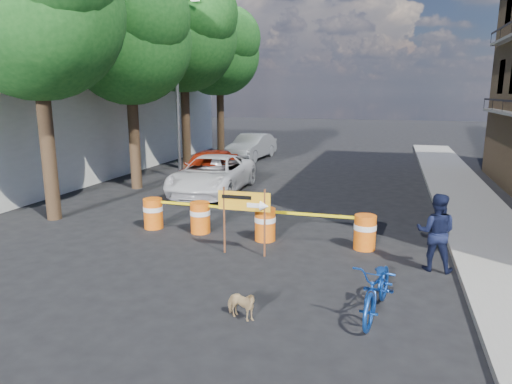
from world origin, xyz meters
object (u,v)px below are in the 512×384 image
Objects in this scene: barrel_far_left at (153,213)px; detour_sign at (250,207)px; dog at (241,305)px; sedan_red at (209,168)px; barrel_mid_right at (265,224)px; pedestrian at (436,232)px; barrel_far_right at (365,231)px; bicycle at (380,262)px; sedan_silver at (252,147)px; barrel_mid_left at (200,217)px; suv_white at (213,175)px.

barrel_far_left is 0.53× the size of detour_sign.
sedan_red is at bearing 41.46° from dog.
barrel_far_left is at bearing 177.31° from barrel_mid_right.
barrel_mid_right is 7.83m from sedan_red.
pedestrian is at bearing -28.40° from dog.
pedestrian reaches higher than detour_sign.
barrel_far_right is at bearing -24.54° from pedestrian.
bicycle reaches higher than sedan_red.
sedan_silver reaches higher than barrel_far_left.
sedan_silver is (-4.86, 15.97, -0.48)m from detour_sign.
dog is at bearing -76.86° from detour_sign.
barrel_mid_left reaches higher than dog.
barrel_far_left is 1.52m from barrel_mid_left.
barrel_mid_right is 6.41m from suv_white.
barrel_mid_right is at bearing -57.80° from suv_white.
bicycle is 19.96m from sedan_silver.
detour_sign is at bearing -154.56° from barrel_far_right.
barrel_far_left is 0.17× the size of suv_white.
sedan_red is (-4.31, 6.53, 0.32)m from barrel_mid_right.
pedestrian is (4.25, -0.94, 0.42)m from barrel_mid_right.
dog is 0.12× the size of suv_white.
bicycle reaches higher than barrel_far_right.
dog is 0.14× the size of sedan_silver.
dog is at bearing -150.27° from bicycle.
barrel_mid_left is 1.98m from barrel_mid_right.
barrel_mid_right is (1.98, -0.15, 0.00)m from barrel_mid_left.
barrel_mid_left is at bearing 153.12° from bicycle.
bicycle reaches higher than pedestrian.
barrel_mid_left is 14.88m from sedan_silver.
detour_sign is 0.32× the size of suv_white.
barrel_far_left is 3.81m from detour_sign.
bicycle reaches higher than dog.
pedestrian is at bearing -54.17° from sedan_silver.
bicycle reaches higher than barrel_far_left.
pedestrian is at bearing -40.63° from suv_white.
dog is at bearing 52.07° from pedestrian.
barrel_mid_right is at bearing 140.32° from bicycle.
bicycle reaches higher than detour_sign.
bicycle is at bearing -29.39° from barrel_far_left.
barrel_far_right is 3.67m from bicycle.
bicycle is at bearing -48.90° from barrel_mid_right.
dog is 12.08m from sedan_red.
pedestrian is at bearing -43.36° from sedan_red.
sedan_red reaches higher than suv_white.
suv_white is at bearing 136.62° from bicycle.
pedestrian is at bearing 2.85° from detour_sign.
barrel_mid_left is 6.31m from bicycle.
sedan_silver reaches higher than barrel_mid_right.
detour_sign is at bearing -63.46° from suv_white.
pedestrian is 0.34× the size of suv_white.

